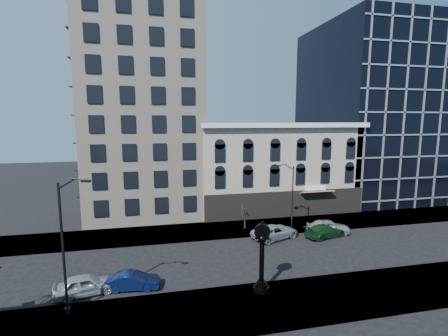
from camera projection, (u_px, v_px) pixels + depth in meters
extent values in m
plane|color=black|center=(212.00, 260.00, 29.92)|extent=(160.00, 160.00, 0.00)
cube|color=gray|center=(200.00, 231.00, 37.64)|extent=(160.00, 6.00, 0.12)
cube|color=gray|center=(233.00, 309.00, 22.18)|extent=(160.00, 6.00, 0.12)
cube|color=beige|center=(143.00, 74.00, 44.21)|extent=(15.00, 15.00, 38.00)
cube|color=#AC9E8E|center=(274.00, 168.00, 47.04)|extent=(22.00, 10.00, 12.00)
cube|color=white|center=(289.00, 125.00, 41.10)|extent=(22.60, 0.80, 0.60)
cube|color=black|center=(287.00, 204.00, 42.78)|extent=(22.00, 0.30, 3.60)
cube|color=maroon|center=(317.00, 192.00, 42.86)|extent=(4.50, 1.18, 0.55)
cube|color=black|center=(375.00, 113.00, 54.93)|extent=(20.00, 20.00, 28.00)
cylinder|color=black|center=(261.00, 288.00, 24.41)|extent=(1.23, 1.23, 0.34)
cylinder|color=black|center=(261.00, 285.00, 24.37)|extent=(0.89, 0.89, 0.22)
cylinder|color=black|center=(261.00, 282.00, 24.34)|extent=(0.67, 0.67, 0.18)
cylinder|color=black|center=(262.00, 261.00, 24.09)|extent=(0.36, 0.36, 3.24)
sphere|color=black|center=(262.00, 239.00, 23.84)|extent=(0.63, 0.63, 0.63)
cube|color=black|center=(262.00, 237.00, 23.82)|extent=(1.03, 0.58, 0.28)
cylinder|color=black|center=(262.00, 231.00, 23.75)|extent=(1.21, 0.74, 1.16)
cylinder|color=white|center=(263.00, 232.00, 23.57)|extent=(0.93, 0.36, 0.98)
cylinder|color=white|center=(261.00, 231.00, 23.94)|extent=(0.93, 0.36, 0.98)
sphere|color=black|center=(262.00, 223.00, 23.66)|extent=(0.22, 0.22, 0.22)
cylinder|color=black|center=(63.00, 250.00, 20.86)|extent=(0.16, 0.16, 8.87)
cylinder|color=black|center=(68.00, 311.00, 21.48)|extent=(0.37, 0.37, 0.41)
cube|color=black|center=(87.00, 181.00, 19.89)|extent=(0.61, 0.42, 0.14)
cylinder|color=black|center=(292.00, 198.00, 37.38)|extent=(0.14, 0.14, 7.51)
cylinder|color=black|center=(291.00, 228.00, 37.90)|extent=(0.31, 0.31, 0.35)
cube|color=black|center=(280.00, 166.00, 36.34)|extent=(0.49, 0.23, 0.12)
cylinder|color=black|center=(245.00, 220.00, 38.23)|extent=(0.19, 0.19, 2.08)
imported|color=#A5A8AD|center=(86.00, 285.00, 24.04)|extent=(4.73, 2.72, 1.51)
imported|color=#0C194C|center=(133.00, 281.00, 24.79)|extent=(4.12, 1.86, 1.31)
imported|color=#A5A8AD|center=(275.00, 232.00, 35.42)|extent=(5.95, 4.26, 1.51)
imported|color=#143F1E|center=(325.00, 231.00, 35.83)|extent=(5.23, 3.16, 1.42)
imported|color=#A5A8AD|center=(328.00, 227.00, 36.87)|extent=(5.09, 2.86, 1.64)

